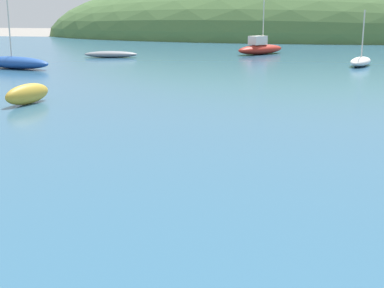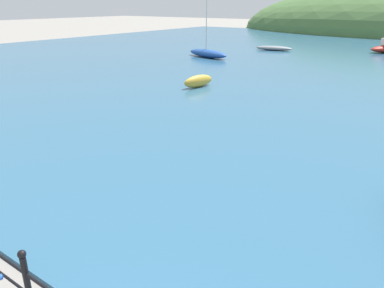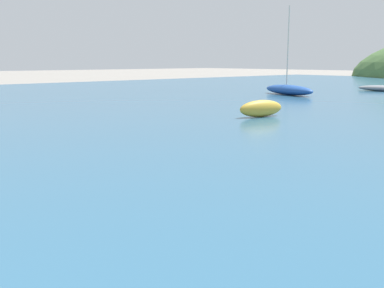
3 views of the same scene
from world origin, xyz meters
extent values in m
cube|color=#2D5B7A|center=(0.00, 32.00, 0.05)|extent=(80.00, 60.00, 0.10)
ellipsoid|color=#476B38|center=(0.00, 69.96, 0.00)|extent=(67.06, 36.89, 16.05)
ellipsoid|color=gray|center=(-12.64, 33.68, 0.31)|extent=(3.57, 1.54, 0.42)
ellipsoid|color=gold|center=(-8.98, 15.84, 0.42)|extent=(0.87, 2.07, 0.65)
ellipsoid|color=silver|center=(2.71, 31.01, 0.35)|extent=(1.75, 3.27, 0.49)
cylinder|color=beige|center=(2.75, 31.16, 1.84)|extent=(0.07, 0.07, 2.50)
ellipsoid|color=#1E4793|center=(-15.10, 25.97, 0.41)|extent=(4.56, 2.31, 0.63)
cylinder|color=beige|center=(-15.31, 26.03, 3.15)|extent=(0.07, 0.07, 4.85)
ellipsoid|color=maroon|center=(-3.32, 38.53, 0.44)|extent=(3.66, 4.48, 0.67)
cube|color=silver|center=(-3.51, 38.25, 1.07)|extent=(1.33, 1.46, 0.60)
cylinder|color=beige|center=(-3.19, 38.71, 3.25)|extent=(0.07, 0.07, 4.95)
camera|label=1|loc=(-0.48, 0.33, 2.93)|focal=50.00mm
camera|label=2|loc=(2.47, -0.58, 4.37)|focal=35.00mm
camera|label=3|loc=(2.02, 2.41, 2.22)|focal=42.00mm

